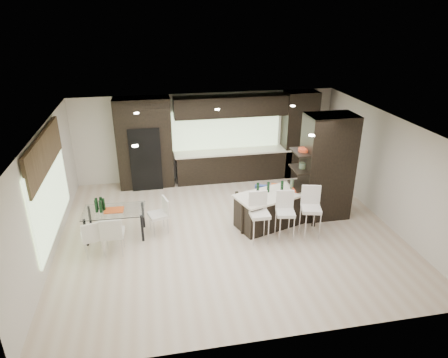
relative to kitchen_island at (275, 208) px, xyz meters
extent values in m
plane|color=beige|center=(-1.23, -0.20, -0.42)|extent=(8.00, 8.00, 0.00)
cube|color=beige|center=(-1.23, 3.30, 0.93)|extent=(8.00, 0.02, 2.70)
cube|color=beige|center=(-5.23, -0.20, 0.93)|extent=(0.02, 7.00, 2.70)
cube|color=beige|center=(2.77, -0.20, 0.93)|extent=(0.02, 7.00, 2.70)
cube|color=white|center=(-1.23, -0.20, 2.28)|extent=(8.00, 7.00, 0.02)
cube|color=#B2D199|center=(-5.19, 0.00, 0.93)|extent=(0.04, 3.20, 1.90)
cube|color=#B2D199|center=(-0.63, 3.26, 1.13)|extent=(3.40, 0.04, 1.20)
cube|color=brown|center=(-5.16, 0.00, 1.83)|extent=(0.08, 3.00, 0.80)
cube|color=white|center=(-1.23, 0.05, 2.26)|extent=(4.00, 3.00, 0.02)
cube|color=black|center=(-0.73, 2.97, 0.93)|extent=(6.80, 0.68, 2.70)
cube|color=black|center=(-3.13, 2.92, 0.53)|extent=(0.90, 0.68, 1.90)
cube|color=black|center=(1.37, 0.20, 0.93)|extent=(1.20, 0.80, 2.70)
cube|color=black|center=(0.00, 0.00, 0.00)|extent=(2.19, 1.45, 0.84)
cube|color=silver|center=(-0.62, -0.75, 0.07)|extent=(0.44, 0.44, 0.98)
cube|color=silver|center=(0.00, -0.74, 0.05)|extent=(0.48, 0.48, 0.94)
cube|color=silver|center=(0.62, -0.76, 0.08)|extent=(0.54, 0.54, 1.01)
cube|color=black|center=(0.08, 0.35, -0.17)|extent=(1.37, 0.84, 0.49)
cube|color=white|center=(-3.91, 0.11, -0.08)|extent=(1.45, 0.85, 0.69)
cube|color=silver|center=(-3.91, -0.60, 0.01)|extent=(0.49, 0.49, 0.87)
cube|color=silver|center=(-4.35, -0.59, -0.01)|extent=(0.54, 0.54, 0.82)
cube|color=silver|center=(-2.90, 0.11, -0.02)|extent=(0.53, 0.53, 0.81)
camera|label=1|loc=(-2.92, -8.47, 4.69)|focal=32.00mm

